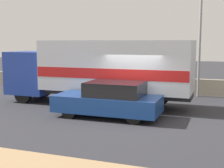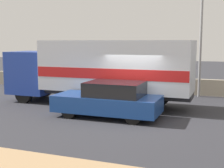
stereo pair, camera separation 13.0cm
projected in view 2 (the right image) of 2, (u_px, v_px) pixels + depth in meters
ground_plane at (125, 119)px, 12.40m from camera, size 80.00×80.00×0.00m
stone_wall_backdrop at (160, 85)px, 18.66m from camera, size 60.00×0.35×0.93m
street_lamp at (201, 31)px, 16.95m from camera, size 0.56×0.28×6.19m
box_truck at (101, 69)px, 14.94m from camera, size 9.20×2.42×3.11m
car_hatchback at (109, 100)px, 12.60m from camera, size 4.30×1.80×1.45m
pedestrian at (15, 74)px, 20.82m from camera, size 0.39×0.39×1.81m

